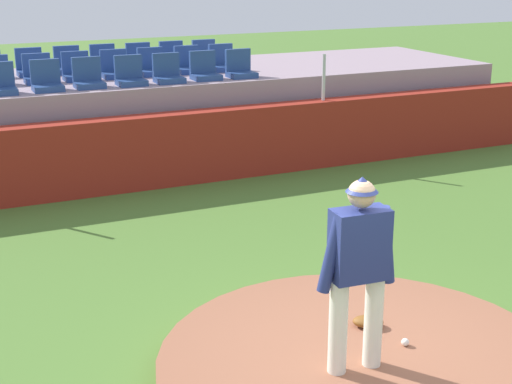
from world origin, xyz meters
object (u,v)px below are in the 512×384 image
Objects in this scene: fielding_glove at (368,322)px; stadium_chair_16 at (68,65)px; baseball at (405,342)px; stadium_chair_11 at (152,67)px; stadium_chair_4 at (168,73)px; stadium_chair_13 at (223,62)px; stadium_chair_9 at (77,71)px; stadium_chair_18 at (140,61)px; pitcher at (359,261)px; stadium_chair_17 at (104,63)px; stadium_chair_3 at (130,76)px; stadium_chair_12 at (188,64)px; stadium_chair_5 at (205,71)px; stadium_chair_10 at (115,69)px; stadium_chair_19 at (173,59)px; stadium_chair_20 at (205,57)px; stadium_chair_2 at (88,78)px; stadium_chair_0 at (0,84)px; stadium_chair_15 at (30,67)px; stadium_chair_8 at (38,74)px; stadium_chair_6 at (240,69)px; stadium_chair_1 at (47,81)px.

fielding_glove is 0.60× the size of stadium_chair_16.
baseball is 8.61m from stadium_chair_11.
stadium_chair_11 is at bearing -89.34° from stadium_chair_4.
stadium_chair_9 is at bearing 0.44° from stadium_chair_13.
stadium_chair_13 and stadium_chair_18 have the same top height.
fielding_glove is (0.53, 0.60, -0.96)m from pitcher.
pitcher is 3.51× the size of stadium_chair_17.
stadium_chair_16 is (-1.37, 1.84, 0.00)m from stadium_chair_4.
stadium_chair_3 reaches higher than baseball.
stadium_chair_12 is 1.67m from stadium_chair_17.
stadium_chair_5 is at bearing 127.56° from stadium_chair_17.
stadium_chair_10 is at bearing -88.22° from stadium_chair_3.
stadium_chair_5 is 1.13m from stadium_chair_11.
stadium_chair_19 is 1.00× the size of stadium_chair_20.
stadium_chair_2 and stadium_chair_17 have the same top height.
stadium_chair_9 is at bearing -89.19° from stadium_chair_2.
stadium_chair_0 and stadium_chair_10 have the same top height.
stadium_chair_3 is at bearing -58.84° from fielding_glove.
fielding_glove is 0.60× the size of stadium_chair_0.
stadium_chair_5 is at bearing 111.49° from stadium_chair_18.
stadium_chair_4 is 2.76m from stadium_chair_15.
stadium_chair_17 is (-1.39, 0.92, 0.00)m from stadium_chair_12.
stadium_chair_4 is at bearing 68.96° from stadium_chair_19.
stadium_chair_0 is (-2.48, 7.10, 1.44)m from fielding_glove.
stadium_chair_9 and stadium_chair_11 have the same top height.
stadium_chair_19 is at bearing -161.75° from stadium_chair_8.
stadium_chair_12 is (-0.68, 0.91, 0.00)m from stadium_chair_6.
stadium_chair_12 is at bearing -53.39° from stadium_chair_6.
stadium_chair_1 is 2.08m from stadium_chair_4.
stadium_chair_2 is 3.29m from stadium_chair_20.
stadium_chair_15 is 1.00× the size of stadium_chair_19.
stadium_chair_18 is (1.40, 1.76, 0.00)m from stadium_chair_2.
stadium_chair_20 is at bearing -148.09° from stadium_chair_11.
stadium_chair_2 and stadium_chair_4 have the same top height.
stadium_chair_2 is at bearing 98.21° from pitcher.
stadium_chair_5 reaches higher than baseball.
stadium_chair_19 is at bearing -152.78° from stadium_chair_0.
stadium_chair_3 is 1.00× the size of stadium_chair_19.
stadium_chair_6 is at bearing 162.29° from stadium_chair_9.
baseball is at bearing 83.03° from stadium_chair_5.
stadium_chair_10 is 2.27m from stadium_chair_20.
pitcher is at bearing 83.60° from stadium_chair_4.
stadium_chair_17 is (0.71, 1.81, 0.00)m from stadium_chair_2.
stadium_chair_18 is (-1.40, 0.87, 0.00)m from stadium_chair_13.
stadium_chair_8 and stadium_chair_19 have the same top height.
fielding_glove is at bearing 81.72° from stadium_chair_5.
stadium_chair_8 and stadium_chair_11 have the same top height.
stadium_chair_3 is at bearing 52.76° from stadium_chair_19.
stadium_chair_20 is at bearing -89.99° from stadium_chair_6.
stadium_chair_15 is at bearing 101.58° from pitcher.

